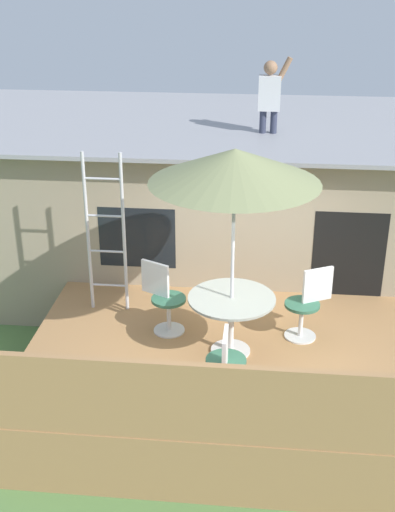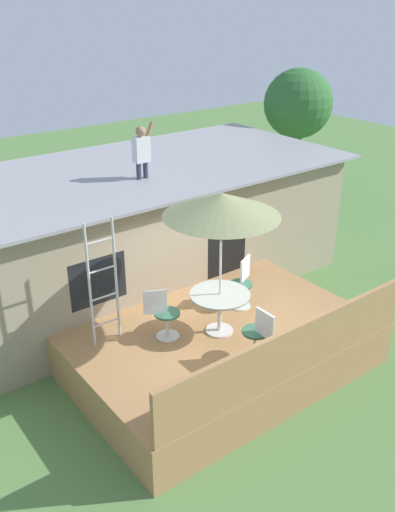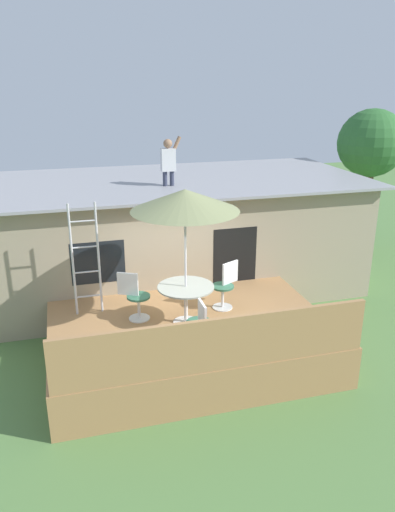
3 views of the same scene
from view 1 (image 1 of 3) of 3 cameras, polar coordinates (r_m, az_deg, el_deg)
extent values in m
plane|color=#567F42|center=(8.75, 3.20, -12.39)|extent=(40.00, 40.00, 0.00)
cube|color=gray|center=(11.29, 4.29, 4.32)|extent=(10.00, 4.00, 2.73)
cube|color=#99999E|center=(10.89, 4.52, 11.21)|extent=(10.50, 4.50, 0.06)
cube|color=black|center=(9.53, -5.17, 1.57)|extent=(1.10, 0.03, 0.90)
cube|color=black|center=(9.66, 12.57, -1.89)|extent=(1.00, 0.03, 2.00)
cube|color=#A87A4C|center=(8.52, 3.26, -10.23)|extent=(5.16, 3.52, 0.80)
cube|color=#A87A4C|center=(6.63, 2.69, -12.59)|extent=(5.06, 0.08, 0.90)
cylinder|color=silver|center=(8.25, 2.83, -8.03)|extent=(0.48, 0.48, 0.03)
cylinder|color=silver|center=(8.06, 2.88, -5.90)|extent=(0.07, 0.07, 0.71)
cylinder|color=#999E93|center=(7.89, 2.93, -3.65)|extent=(1.04, 1.04, 0.03)
cylinder|color=silver|center=(7.68, 3.01, -0.55)|extent=(0.04, 0.04, 2.40)
cone|color=#8C9360|center=(7.27, 3.21, 7.69)|extent=(1.90, 1.90, 0.38)
cylinder|color=silver|center=(8.85, -9.34, 1.94)|extent=(0.04, 0.04, 2.20)
cylinder|color=silver|center=(8.74, -6.29, 1.83)|extent=(0.04, 0.04, 2.20)
cylinder|color=silver|center=(9.10, -7.56, -2.47)|extent=(0.48, 0.03, 0.03)
cylinder|color=silver|center=(8.89, -7.73, 0.40)|extent=(0.48, 0.03, 0.03)
cylinder|color=silver|center=(8.70, -7.92, 3.41)|extent=(0.48, 0.03, 0.03)
cylinder|color=silver|center=(8.53, -8.11, 6.54)|extent=(0.48, 0.03, 0.03)
cylinder|color=#33384C|center=(10.14, 5.59, 11.35)|extent=(0.10, 0.10, 0.34)
cylinder|color=#33384C|center=(10.15, 6.51, 11.31)|extent=(0.10, 0.10, 0.34)
cube|color=silver|center=(10.06, 6.16, 13.66)|extent=(0.32, 0.20, 0.50)
sphere|color=#997051|center=(10.00, 6.26, 15.68)|extent=(0.20, 0.20, 0.20)
cylinder|color=#997051|center=(10.01, 7.31, 15.29)|extent=(0.26, 0.08, 0.44)
cylinder|color=silver|center=(8.66, -2.43, -6.33)|extent=(0.40, 0.40, 0.02)
cylinder|color=silver|center=(8.55, -2.45, -5.06)|extent=(0.06, 0.06, 0.44)
cylinder|color=#33664C|center=(8.44, -2.48, -3.70)|extent=(0.44, 0.44, 0.04)
cube|color=silver|center=(8.44, -3.63, -1.92)|extent=(0.38, 0.21, 0.44)
cylinder|color=silver|center=(8.63, 8.73, -6.74)|extent=(0.40, 0.40, 0.02)
cylinder|color=silver|center=(8.52, 8.82, -5.48)|extent=(0.06, 0.06, 0.44)
cylinder|color=#33664C|center=(8.41, 8.92, -4.12)|extent=(0.44, 0.44, 0.04)
cube|color=silver|center=(8.39, 10.22, -2.43)|extent=(0.38, 0.22, 0.44)
cylinder|color=silver|center=(7.50, 2.38, -11.80)|extent=(0.40, 0.40, 0.02)
cylinder|color=silver|center=(7.37, 2.41, -10.42)|extent=(0.06, 0.06, 0.44)
cylinder|color=#33664C|center=(7.24, 2.44, -8.93)|extent=(0.44, 0.44, 0.04)
cube|color=silver|center=(6.94, 2.36, -8.18)|extent=(0.04, 0.40, 0.44)
camera|label=2|loc=(5.69, -82.79, 13.19)|focal=38.97mm
camera|label=3|loc=(2.57, -107.01, -10.25)|focal=34.83mm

